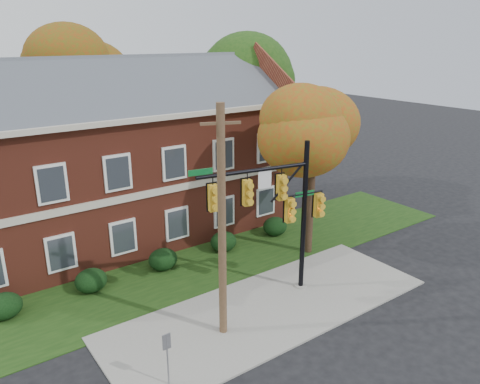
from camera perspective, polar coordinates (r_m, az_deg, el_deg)
ground at (r=19.32m, az=5.67°, el=-15.26°), size 120.00×120.00×0.00m
sidewalk at (r=19.93m, az=3.72°, el=-13.91°), size 14.00×5.00×0.08m
grass_strip at (r=23.48m, az=-4.13°, el=-8.63°), size 30.00×6.00×0.04m
apartment_building at (r=26.05m, az=-15.14°, el=5.17°), size 18.80×8.80×9.74m
hedge_far_left at (r=21.26m, az=-26.83°, el=-12.32°), size 1.40×1.26×1.05m
hedge_left at (r=21.85m, az=-17.71°, el=-10.25°), size 1.40×1.26×1.05m
hedge_center at (r=22.96m, az=-9.37°, el=-8.10°), size 1.40×1.26×1.05m
hedge_right at (r=24.52m, az=-2.03°, el=-6.05°), size 1.40×1.26×1.05m
hedge_far_right at (r=26.46m, az=4.29°, el=-4.20°), size 1.40×1.26×1.05m
tree_near_right at (r=22.86m, az=9.70°, el=8.06°), size 4.50×4.25×8.58m
tree_right_rear at (r=31.98m, az=3.49°, el=13.82°), size 6.30×5.95×10.62m
tree_far_rear at (r=33.32m, az=-18.57°, el=14.37°), size 6.84×6.46×11.52m
traffic_signal at (r=19.16m, az=4.85°, el=-1.54°), size 5.94×1.25×6.71m
utility_pole at (r=16.41m, az=-2.22°, el=-4.11°), size 1.29×0.59×8.68m
sign_post at (r=15.64m, az=-8.88°, el=-18.62°), size 0.28×0.05×1.95m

